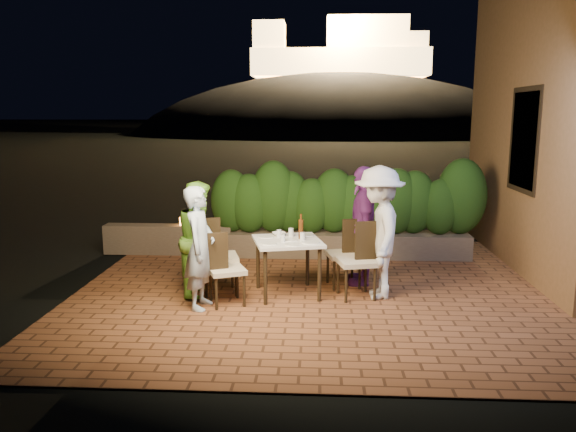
# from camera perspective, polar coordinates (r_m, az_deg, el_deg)

# --- Properties ---
(ground) EXTENTS (400.00, 400.00, 0.00)m
(ground) POSITION_cam_1_polar(r_m,az_deg,el_deg) (7.41, 4.77, -8.63)
(ground) COLOR black
(ground) RESTS_ON ground
(terrace_floor) EXTENTS (7.00, 6.00, 0.15)m
(terrace_floor) POSITION_cam_1_polar(r_m,az_deg,el_deg) (7.90, 4.67, -7.82)
(terrace_floor) COLOR brown
(terrace_floor) RESTS_ON ground
(building_wall) EXTENTS (1.60, 5.00, 5.00)m
(building_wall) POSITION_cam_1_polar(r_m,az_deg,el_deg) (9.78, 26.62, 9.97)
(building_wall) COLOR olive
(building_wall) RESTS_ON ground
(window_pane) EXTENTS (0.08, 1.00, 1.40)m
(window_pane) POSITION_cam_1_polar(r_m,az_deg,el_deg) (9.03, 23.04, 7.11)
(window_pane) COLOR black
(window_pane) RESTS_ON building_wall
(window_frame) EXTENTS (0.06, 1.15, 1.55)m
(window_frame) POSITION_cam_1_polar(r_m,az_deg,el_deg) (9.03, 22.98, 7.12)
(window_frame) COLOR black
(window_frame) RESTS_ON building_wall
(planter) EXTENTS (4.20, 0.55, 0.40)m
(planter) POSITION_cam_1_polar(r_m,az_deg,el_deg) (9.56, 5.63, -2.88)
(planter) COLOR brown
(planter) RESTS_ON ground
(hedge) EXTENTS (4.00, 0.70, 1.10)m
(hedge) POSITION_cam_1_polar(r_m,az_deg,el_deg) (9.42, 5.71, 1.56)
(hedge) COLOR #1D3F11
(hedge) RESTS_ON planter
(parapet) EXTENTS (2.20, 0.30, 0.50)m
(parapet) POSITION_cam_1_polar(r_m,az_deg,el_deg) (9.88, -12.03, -2.33)
(parapet) COLOR brown
(parapet) RESTS_ON ground
(hill) EXTENTS (52.00, 40.00, 22.00)m
(hill) POSITION_cam_1_polar(r_m,az_deg,el_deg) (67.34, 5.08, 4.94)
(hill) COLOR black
(hill) RESTS_ON ground
(fortress) EXTENTS (26.00, 8.00, 8.00)m
(fortress) POSITION_cam_1_polar(r_m,az_deg,el_deg) (67.52, 5.29, 17.28)
(fortress) COLOR #FFCC7A
(fortress) RESTS_ON hill
(dining_table) EXTENTS (1.03, 1.03, 0.75)m
(dining_table) POSITION_cam_1_polar(r_m,az_deg,el_deg) (7.48, -0.04, -5.23)
(dining_table) COLOR white
(dining_table) RESTS_ON ground
(plate_nw) EXTENTS (0.21, 0.21, 0.01)m
(plate_nw) POSITION_cam_1_polar(r_m,az_deg,el_deg) (7.16, -1.96, -2.79)
(plate_nw) COLOR white
(plate_nw) RESTS_ON dining_table
(plate_sw) EXTENTS (0.21, 0.21, 0.01)m
(plate_sw) POSITION_cam_1_polar(r_m,az_deg,el_deg) (7.55, -2.20, -2.11)
(plate_sw) COLOR white
(plate_sw) RESTS_ON dining_table
(plate_ne) EXTENTS (0.24, 0.24, 0.01)m
(plate_ne) POSITION_cam_1_polar(r_m,az_deg,el_deg) (7.22, 2.30, -2.69)
(plate_ne) COLOR white
(plate_ne) RESTS_ON dining_table
(plate_se) EXTENTS (0.20, 0.20, 0.01)m
(plate_se) POSITION_cam_1_polar(r_m,az_deg,el_deg) (7.66, 1.88, -1.93)
(plate_se) COLOR white
(plate_se) RESTS_ON dining_table
(plate_centre) EXTENTS (0.20, 0.20, 0.01)m
(plate_centre) POSITION_cam_1_polar(r_m,az_deg,el_deg) (7.35, 0.13, -2.44)
(plate_centre) COLOR white
(plate_centre) RESTS_ON dining_table
(plate_front) EXTENTS (0.20, 0.20, 0.01)m
(plate_front) POSITION_cam_1_polar(r_m,az_deg,el_deg) (7.09, 0.52, -2.92)
(plate_front) COLOR white
(plate_front) RESTS_ON dining_table
(glass_nw) EXTENTS (0.06, 0.06, 0.10)m
(glass_nw) POSITION_cam_1_polar(r_m,az_deg,el_deg) (7.25, -0.52, -2.28)
(glass_nw) COLOR silver
(glass_nw) RESTS_ON dining_table
(glass_sw) EXTENTS (0.06, 0.06, 0.11)m
(glass_sw) POSITION_cam_1_polar(r_m,az_deg,el_deg) (7.49, -0.92, -1.81)
(glass_sw) COLOR silver
(glass_sw) RESTS_ON dining_table
(glass_ne) EXTENTS (0.07, 0.07, 0.11)m
(glass_ne) POSITION_cam_1_polar(r_m,az_deg,el_deg) (7.31, 1.48, -2.11)
(glass_ne) COLOR silver
(glass_ne) RESTS_ON dining_table
(glass_se) EXTENTS (0.07, 0.07, 0.12)m
(glass_se) POSITION_cam_1_polar(r_m,az_deg,el_deg) (7.56, 0.31, -1.67)
(glass_se) COLOR silver
(glass_se) RESTS_ON dining_table
(beer_bottle) EXTENTS (0.06, 0.06, 0.34)m
(beer_bottle) POSITION_cam_1_polar(r_m,az_deg,el_deg) (7.40, 1.32, -1.07)
(beer_bottle) COLOR #4B260C
(beer_bottle) RESTS_ON dining_table
(bowl) EXTENTS (0.24, 0.24, 0.05)m
(bowl) POSITION_cam_1_polar(r_m,az_deg,el_deg) (7.63, -0.91, -1.84)
(bowl) COLOR white
(bowl) RESTS_ON dining_table
(chair_left_front) EXTENTS (0.56, 0.56, 0.93)m
(chair_left_front) POSITION_cam_1_polar(r_m,az_deg,el_deg) (7.13, -6.24, -5.32)
(chair_left_front) COLOR black
(chair_left_front) RESTS_ON ground
(chair_left_back) EXTENTS (0.59, 0.59, 1.03)m
(chair_left_back) POSITION_cam_1_polar(r_m,az_deg,el_deg) (7.57, -7.00, -4.02)
(chair_left_back) COLOR black
(chair_left_back) RESTS_ON ground
(chair_right_front) EXTENTS (0.57, 0.57, 1.01)m
(chair_right_front) POSITION_cam_1_polar(r_m,az_deg,el_deg) (7.39, 6.99, -4.44)
(chair_right_front) COLOR black
(chair_right_front) RESTS_ON ground
(chair_right_back) EXTENTS (0.53, 0.53, 0.95)m
(chair_right_back) POSITION_cam_1_polar(r_m,az_deg,el_deg) (7.85, 5.68, -3.75)
(chair_right_back) COLOR black
(chair_right_back) RESTS_ON ground
(diner_blue) EXTENTS (0.41, 0.58, 1.53)m
(diner_blue) POSITION_cam_1_polar(r_m,az_deg,el_deg) (6.98, -8.95, -3.21)
(diner_blue) COLOR #ADC6DF
(diner_blue) RESTS_ON ground
(diner_green) EXTENTS (0.62, 0.77, 1.52)m
(diner_green) POSITION_cam_1_polar(r_m,az_deg,el_deg) (7.51, -8.93, -2.25)
(diner_green) COLOR #8CDF45
(diner_green) RESTS_ON ground
(diner_white) EXTENTS (0.67, 1.14, 1.73)m
(diner_white) POSITION_cam_1_polar(r_m,az_deg,el_deg) (7.37, 9.19, -1.66)
(diner_white) COLOR silver
(diner_white) RESTS_ON ground
(diner_purple) EXTENTS (0.44, 0.99, 1.68)m
(diner_purple) POSITION_cam_1_polar(r_m,az_deg,el_deg) (7.94, 7.63, -0.96)
(diner_purple) COLOR #692776
(diner_purple) RESTS_ON ground
(parapet_lamp) EXTENTS (0.10, 0.10, 0.14)m
(parapet_lamp) POSITION_cam_1_polar(r_m,az_deg,el_deg) (9.76, -10.69, -0.52)
(parapet_lamp) COLOR orange
(parapet_lamp) RESTS_ON parapet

